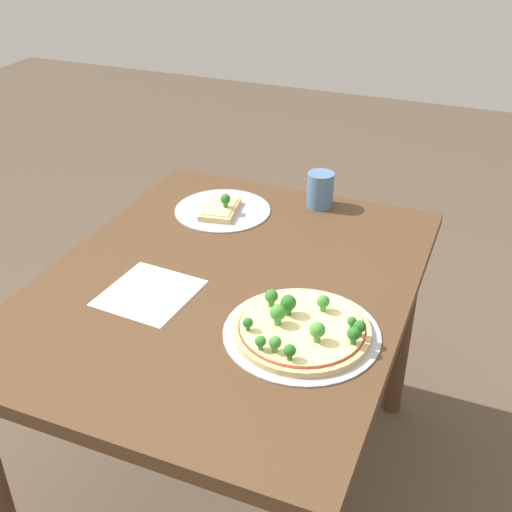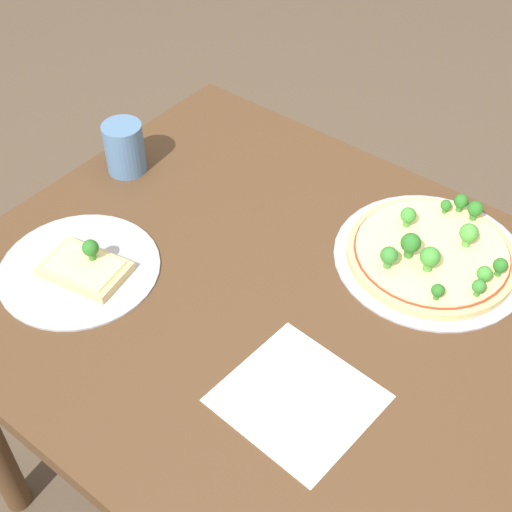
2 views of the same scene
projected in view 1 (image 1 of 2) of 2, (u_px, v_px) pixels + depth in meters
ground_plane at (233, 481)px, 1.95m from camera, size 8.00×8.00×0.00m
dining_table at (228, 312)px, 1.62m from camera, size 1.11×0.88×0.73m
pizza_tray_whole at (301, 328)px, 1.38m from camera, size 0.34×0.34×0.07m
pizza_tray_slice at (222, 209)px, 1.88m from camera, size 0.28×0.28×0.06m
drinking_cup at (320, 190)px, 1.89m from camera, size 0.08×0.08×0.11m
paper_menu at (149, 293)px, 1.52m from camera, size 0.23×0.22×0.00m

